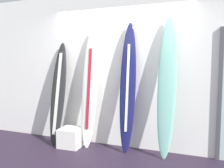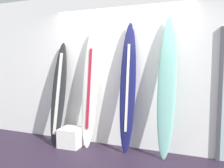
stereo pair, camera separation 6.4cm
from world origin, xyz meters
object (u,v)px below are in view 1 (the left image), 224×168
at_px(surfboard_charcoal, 58,93).
at_px(surfboard_seafoam, 167,88).
at_px(surfboard_ivory, 89,88).
at_px(surfboard_navy, 128,89).
at_px(display_block_left, 71,137).

relative_size(surfboard_charcoal, surfboard_seafoam, 0.84).
height_order(surfboard_ivory, surfboard_navy, surfboard_navy).
height_order(surfboard_charcoal, surfboard_ivory, surfboard_ivory).
bearing_deg(surfboard_seafoam, display_block_left, -174.90).
bearing_deg(display_block_left, surfboard_seafoam, 5.10).
distance_m(surfboard_charcoal, surfboard_seafoam, 2.00).
height_order(surfboard_ivory, display_block_left, surfboard_ivory).
relative_size(surfboard_charcoal, surfboard_ivory, 0.90).
xyz_separation_m(surfboard_ivory, surfboard_seafoam, (1.37, 0.00, 0.06)).
bearing_deg(surfboard_seafoam, surfboard_ivory, -179.88).
bearing_deg(surfboard_ivory, display_block_left, -154.70).
bearing_deg(surfboard_charcoal, surfboard_seafoam, 1.90).
height_order(surfboard_navy, surfboard_seafoam, surfboard_seafoam).
distance_m(surfboard_charcoal, display_block_left, 0.85).
bearing_deg(surfboard_navy, display_block_left, -171.15).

